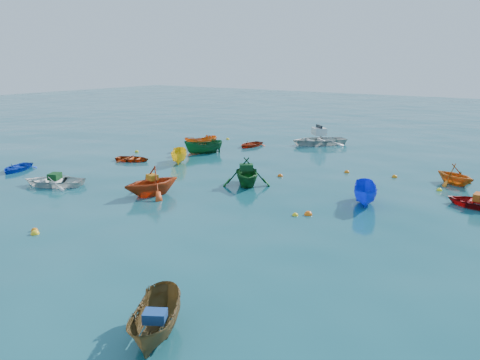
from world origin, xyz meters
The scene contains 29 objects.
ground centered at (0.00, 0.00, 0.00)m, with size 160.00×160.00×0.00m, color #0B4651.
dinghy_blue_sw centered at (-14.53, -0.07, 0.00)m, with size 1.92×2.68×0.56m, color #1039CA.
dinghy_white_near centered at (-9.16, -0.94, 0.00)m, with size 2.54×3.55×0.74m, color white.
sampan_brown_mid centered at (6.78, -8.71, 0.00)m, with size 1.13×3.01×1.16m, color brown.
dinghy_orange_w centered at (-2.98, 0.89, 0.00)m, with size 2.76×3.20×1.68m, color #BE3B11.
sampan_yellow_mid centered at (-7.23, 7.87, 0.00)m, with size 1.08×2.87×1.11m, color yellow.
dinghy_red_nw centered at (-10.41, 6.37, 0.00)m, with size 1.81×2.53×0.52m, color #A9360E.
sampan_orange_n centered at (-9.23, 12.78, 0.00)m, with size 1.16×3.09×1.19m, color orange.
dinghy_green_n centered at (0.08, 5.55, 0.00)m, with size 2.81×3.26×1.72m, color #13541D.
sampan_blue_far centered at (7.11, 5.99, 0.00)m, with size 1.16×3.08×1.19m, color #112FDB.
dinghy_red_far centered at (-6.56, 16.07, 0.00)m, with size 1.87×2.61×0.54m, color #AA290E.
dinghy_orange_far centered at (10.12, 12.64, 0.00)m, with size 2.16×2.51×1.32m, color orange.
sampan_green_far centered at (-7.85, 11.40, 0.00)m, with size 1.16×3.07×1.19m, color #124D25.
motorboat_white centered at (-2.26, 20.25, 0.00)m, with size 3.37×4.72×1.58m, color silver.
tarp_green_a centered at (-9.07, -0.90, 0.55)m, with size 0.75×0.57×0.36m, color #104118.
tarp_blue_a centered at (6.86, -8.84, 0.72)m, with size 0.58×0.44×0.28m, color navy.
tarp_orange_a centered at (-2.97, 0.94, 0.99)m, with size 0.61×0.46×0.29m, color orange.
tarp_green_b centered at (0.02, 5.63, 1.04)m, with size 0.76×0.57×0.37m, color #10411B.
tarp_orange_b centered at (12.04, 8.61, 0.52)m, with size 0.75×0.57×0.36m, color #B94E13.
buoy_or_a centered at (-3.22, -5.95, 0.00)m, with size 0.29×0.29×0.29m, color orange.
buoy_ye_a centered at (-2.86, -6.15, 0.00)m, with size 0.36×0.36×0.36m, color yellow.
buoy_or_b centered at (5.54, 2.69, 0.00)m, with size 0.38×0.38×0.38m, color orange.
buoy_ye_b centered at (-12.62, 8.85, 0.00)m, with size 0.32×0.32×0.32m, color yellow.
buoy_or_c centered at (0.71, 8.44, 0.00)m, with size 0.34×0.34×0.34m, color #E3590C.
buoy_ye_c centered at (5.08, 2.24, 0.00)m, with size 0.29×0.29×0.29m, color yellow.
buoy_or_d centered at (6.72, 12.29, 0.00)m, with size 0.34×0.34×0.34m, color orange.
buoy_ye_d centered at (-10.21, 17.81, 0.00)m, with size 0.31×0.31×0.31m, color yellow.
buoy_or_e centered at (3.77, 11.80, 0.00)m, with size 0.35×0.35×0.35m, color orange.
buoy_ye_e centered at (9.71, 10.69, 0.00)m, with size 0.30×0.30×0.30m, color yellow.
Camera 1 is at (14.83, -16.50, 7.20)m, focal length 35.00 mm.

